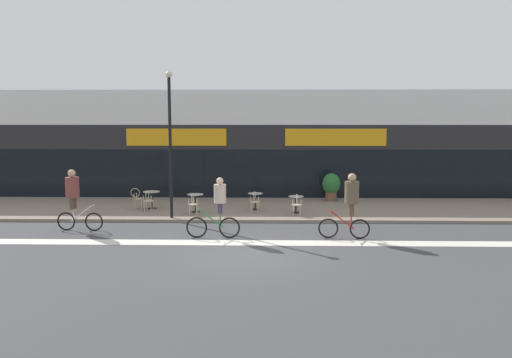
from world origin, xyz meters
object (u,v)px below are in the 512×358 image
(cyclist_0, at_px, (350,200))
(cyclist_1, at_px, (74,194))
(cafe_chair_0_side, at_px, (137,197))
(cafe_chair_1_near, at_px, (193,203))
(bistro_table_0, at_px, (152,196))
(cafe_chair_2_near, at_px, (255,200))
(cyclist_2, at_px, (218,205))
(cafe_chair_0_near, at_px, (148,199))
(lamp_post, at_px, (170,135))
(bistro_table_2, at_px, (255,198))
(bistro_table_1, at_px, (195,199))
(cafe_chair_3_near, at_px, (297,203))
(planter_pot, at_px, (331,186))
(bistro_table_3, at_px, (296,201))

(cyclist_0, xyz_separation_m, cyclist_1, (-9.71, 1.02, 0.00))
(cafe_chair_0_side, bearing_deg, cafe_chair_1_near, -24.77)
(bistro_table_0, xyz_separation_m, cafe_chair_2_near, (4.51, -0.77, -0.02))
(bistro_table_0, bearing_deg, cyclist_2, -55.24)
(cafe_chair_0_near, height_order, lamp_post, lamp_post)
(bistro_table_2, distance_m, cafe_chair_0_side, 5.15)
(cyclist_1, bearing_deg, bistro_table_1, 41.17)
(bistro_table_1, height_order, cafe_chair_0_near, cafe_chair_0_near)
(cyclist_0, bearing_deg, cafe_chair_0_side, -24.85)
(cafe_chair_3_near, bearing_deg, planter_pot, -24.79)
(bistro_table_2, distance_m, planter_pot, 4.32)
(bistro_table_2, xyz_separation_m, bistro_table_3, (1.71, -0.69, -0.01))
(cyclist_0, relative_size, cyclist_2, 1.07)
(lamp_post, bearing_deg, cafe_chair_1_near, 35.32)
(bistro_table_3, bearing_deg, bistro_table_2, 157.98)
(bistro_table_1, height_order, cyclist_1, cyclist_1)
(lamp_post, height_order, cyclist_0, lamp_post)
(planter_pot, bearing_deg, cafe_chair_2_near, -139.57)
(lamp_post, bearing_deg, bistro_table_1, 56.38)
(bistro_table_3, bearing_deg, cafe_chair_0_side, 172.99)
(bistro_table_3, relative_size, cyclist_2, 0.34)
(planter_pot, bearing_deg, cafe_chair_3_near, -116.51)
(cafe_chair_2_near, relative_size, cyclist_2, 0.44)
(bistro_table_1, bearing_deg, bistro_table_0, 158.54)
(cyclist_1, bearing_deg, bistro_table_3, 23.80)
(cyclist_2, bearing_deg, bistro_table_3, -124.57)
(cafe_chair_0_side, distance_m, cyclist_0, 9.74)
(cafe_chair_0_near, height_order, cafe_chair_3_near, same)
(bistro_table_1, bearing_deg, cyclist_2, -71.75)
(bistro_table_0, height_order, cyclist_2, cyclist_2)
(bistro_table_2, distance_m, cafe_chair_2_near, 0.63)
(cyclist_2, bearing_deg, cyclist_1, -10.01)
(lamp_post, bearing_deg, cyclist_0, -23.53)
(bistro_table_0, xyz_separation_m, cyclist_2, (3.36, -4.84, 0.48))
(cafe_chair_0_near, relative_size, cafe_chair_3_near, 1.00)
(cafe_chair_1_near, height_order, cyclist_1, cyclist_1)
(cyclist_0, relative_size, cyclist_1, 1.00)
(cafe_chair_1_near, height_order, cyclist_0, cyclist_0)
(cafe_chair_2_near, xyz_separation_m, cyclist_0, (3.29, -4.06, 0.69))
(cafe_chair_3_near, height_order, planter_pot, planter_pot)
(bistro_table_0, xyz_separation_m, cafe_chair_0_side, (-0.63, 0.00, -0.02))
(bistro_table_1, distance_m, lamp_post, 3.07)
(bistro_table_2, relative_size, planter_pot, 0.54)
(bistro_table_2, distance_m, cyclist_0, 5.76)
(cafe_chair_3_near, distance_m, lamp_post, 5.72)
(planter_pot, xyz_separation_m, cyclist_1, (-10.00, -6.09, 0.48))
(bistro_table_3, bearing_deg, cafe_chair_1_near, -172.09)
(bistro_table_1, bearing_deg, bistro_table_3, -0.56)
(cafe_chair_0_near, height_order, cafe_chair_0_side, same)
(cyclist_0, distance_m, cyclist_1, 9.77)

